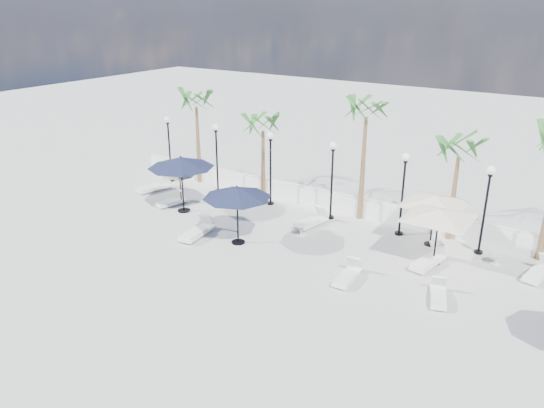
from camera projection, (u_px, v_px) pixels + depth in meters
The scene contains 28 objects.
ground at pixel (254, 271), 20.84m from camera, with size 100.00×100.00×0.00m, color #ADACA7.
balustrade at pixel (340, 203), 26.53m from camera, with size 26.00×0.30×1.01m.
lamppost_0 at pixel (169, 140), 30.39m from camera, with size 0.36×0.36×3.84m.
lamppost_1 at pixel (216, 148), 28.60m from camera, with size 0.36×0.36×3.84m.
lamppost_2 at pixel (271, 158), 26.81m from camera, with size 0.36×0.36×3.84m.
lamppost_3 at pixel (332, 170), 25.02m from camera, with size 0.36×0.36×3.84m.
lamppost_4 at pixel (404, 183), 23.23m from camera, with size 0.36×0.36×3.84m.
lamppost_5 at pixel (487, 198), 21.44m from camera, with size 0.36×0.36×3.84m.
palm_0 at pixel (196, 105), 29.52m from camera, with size 2.60×2.60×5.50m.
palm_1 at pixel (263, 128), 27.50m from camera, with size 2.60×2.60×4.70m.
palm_2 at pixel (366, 114), 24.09m from camera, with size 2.60×2.60×6.10m.
palm_3 at pixel (459, 153), 22.31m from camera, with size 2.60×2.60×4.90m.
lounger_0 at pixel (154, 187), 29.55m from camera, with size 1.20×2.13×0.76m.
lounger_1 at pixel (172, 201), 27.50m from camera, with size 1.00×1.82×0.65m.
lounger_2 at pixel (197, 231), 23.83m from camera, with size 0.94×2.13×0.77m.
lounger_3 at pixel (311, 221), 24.96m from camera, with size 1.00×2.07×0.75m.
lounger_4 at pixel (428, 261), 21.15m from camera, with size 0.99×2.05×0.74m.
lounger_5 at pixel (347, 275), 20.08m from camera, with size 0.71×1.82×0.67m.
lounger_6 at pixel (539, 272), 20.29m from camera, with size 1.00×1.95×0.70m.
lounger_7 at pixel (438, 295), 18.73m from camera, with size 1.01×1.74×0.62m.
side_table_0 at pixel (234, 193), 28.49m from camera, with size 0.46×0.46×0.45m.
side_table_1 at pixel (301, 229), 23.90m from camera, with size 0.52×0.52×0.51m.
side_table_2 at pixel (496, 258), 21.30m from camera, with size 0.49×0.49×0.47m.
parasol_navy_left at pixel (181, 163), 25.88m from camera, with size 3.28×3.28×2.90m.
parasol_navy_mid at pixel (237, 193), 22.45m from camera, with size 2.98×2.98×2.67m.
parasol_cream_sq_a at pixel (436, 196), 22.30m from camera, with size 4.95×4.95×2.43m.
parasol_cream_sq_b at pixel (440, 210), 20.68m from camera, with size 5.02×5.02×2.51m.
parasol_cream_small at pixel (180, 173), 27.31m from camera, with size 1.58×1.58×1.94m.
Camera 1 is at (10.74, -15.08, 9.95)m, focal length 35.00 mm.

